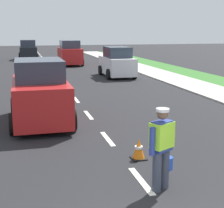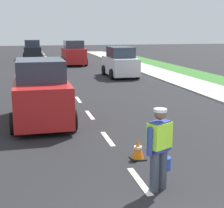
# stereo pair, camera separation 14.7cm
# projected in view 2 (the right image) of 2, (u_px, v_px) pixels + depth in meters

# --- Properties ---
(ground_plane) EXTENTS (96.00, 96.00, 0.00)m
(ground_plane) POSITION_uv_depth(u_px,v_px,m) (59.00, 75.00, 24.77)
(ground_plane) COLOR black
(lane_center_line) EXTENTS (0.14, 46.40, 0.01)m
(lane_center_line) POSITION_uv_depth(u_px,v_px,m) (55.00, 68.00, 28.76)
(lane_center_line) COLOR silver
(lane_center_line) RESTS_ON ground
(road_worker) EXTENTS (0.65, 0.59, 1.67)m
(road_worker) POSITION_uv_depth(u_px,v_px,m) (160.00, 145.00, 6.83)
(road_worker) COLOR #383D4C
(road_worker) RESTS_ON ground
(traffic_cone_near) EXTENTS (0.36, 0.36, 0.52)m
(traffic_cone_near) POSITION_uv_depth(u_px,v_px,m) (138.00, 149.00, 8.60)
(traffic_cone_near) COLOR black
(traffic_cone_near) RESTS_ON ground
(car_outgoing_far) EXTENTS (2.08, 4.07, 2.21)m
(car_outgoing_far) POSITION_uv_depth(u_px,v_px,m) (74.00, 53.00, 31.62)
(car_outgoing_far) COLOR red
(car_outgoing_far) RESTS_ON ground
(car_oncoming_third) EXTENTS (2.01, 3.85, 2.08)m
(car_oncoming_third) POSITION_uv_depth(u_px,v_px,m) (32.00, 50.00, 37.56)
(car_oncoming_third) COLOR black
(car_oncoming_third) RESTS_ON ground
(car_oncoming_lead) EXTENTS (2.04, 3.93, 2.17)m
(car_oncoming_lead) POSITION_uv_depth(u_px,v_px,m) (41.00, 94.00, 11.89)
(car_oncoming_lead) COLOR red
(car_oncoming_lead) RESTS_ON ground
(car_parked_far) EXTENTS (1.97, 3.83, 2.02)m
(car_parked_far) POSITION_uv_depth(u_px,v_px,m) (120.00, 63.00, 23.61)
(car_parked_far) COLOR silver
(car_parked_far) RESTS_ON ground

